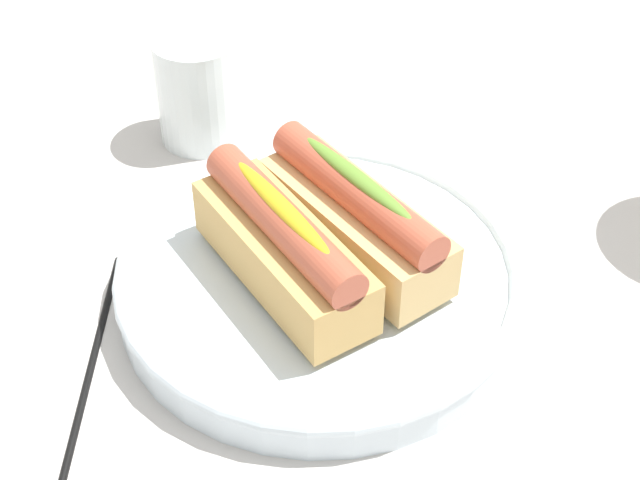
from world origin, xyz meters
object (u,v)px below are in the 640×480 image
Objects in this scene: serving_bowl at (320,279)px; chopstick_near at (88,376)px; water_glass at (199,92)px; hotdog_front at (283,246)px; hotdog_back at (356,216)px.

chopstick_near is at bearing -82.93° from serving_bowl.
serving_bowl is 0.16m from chopstick_near.
water_glass reaches higher than serving_bowl.
hotdog_front is 0.22m from water_glass.
water_glass is (-0.21, -0.06, -0.02)m from hotdog_back.
hotdog_back is at bearing 118.26° from chopstick_near.
serving_bowl is 0.05m from hotdog_back.
hotdog_front is 1.00× the size of hotdog_back.
serving_bowl is 1.73× the size of hotdog_back.
water_glass is at bearing -164.96° from hotdog_back.
chopstick_near is (0.23, -0.13, -0.04)m from water_glass.
hotdog_back is (-0.01, 0.03, 0.04)m from serving_bowl.
serving_bowl is 3.04× the size of water_glass.
hotdog_front is 0.15m from chopstick_near.
serving_bowl is at bearing 102.76° from hotdog_front.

